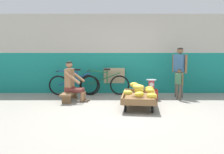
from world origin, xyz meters
TOP-DOWN VIEW (x-y plane):
  - ground_plane at (0.00, 0.00)m, footprint 80.00×80.00m
  - back_wall at (0.00, 2.82)m, footprint 16.00×0.30m
  - banana_cart at (0.33, 0.66)m, footprint 1.01×1.53m
  - banana_pile at (0.36, 0.57)m, footprint 0.91×1.21m
  - low_bench at (-1.59, 1.46)m, footprint 0.39×1.12m
  - vendor_seated at (-1.50, 1.44)m, footprint 0.72×0.56m
  - plastic_crate at (0.79, 1.65)m, footprint 0.36×0.28m
  - weighing_scale at (0.79, 1.65)m, footprint 0.30×0.30m
  - bicycle_near_left at (-1.59, 2.28)m, footprint 1.66×0.48m
  - bicycle_far_left at (-0.63, 2.40)m, footprint 1.65×0.48m
  - sign_board at (-0.29, 2.66)m, footprint 0.70×0.29m
  - customer_adult at (1.70, 1.97)m, footprint 0.38×0.36m
  - customer_child at (1.58, 1.55)m, footprint 0.21×0.24m
  - shopping_bag at (0.75, 1.31)m, footprint 0.18×0.12m

SIDE VIEW (x-z plane):
  - ground_plane at x=0.00m, z-range 0.00..0.00m
  - shopping_bag at x=0.75m, z-range 0.00..0.24m
  - plastic_crate at x=0.79m, z-range 0.00..0.30m
  - low_bench at x=-1.59m, z-range 0.06..0.33m
  - banana_cart at x=0.33m, z-range 0.06..0.42m
  - bicycle_near_left at x=-1.59m, z-range -0.08..0.78m
  - bicycle_far_left at x=-0.63m, z-range -0.08..0.78m
  - sign_board at x=-0.29m, z-range 0.00..0.86m
  - weighing_scale at x=0.79m, z-range 0.31..0.60m
  - banana_pile at x=0.36m, z-range 0.34..0.60m
  - customer_child at x=1.58m, z-range 0.11..1.02m
  - vendor_seated at x=-1.50m, z-range 0.00..1.14m
  - customer_adult at x=1.70m, z-range 0.19..1.72m
  - back_wall at x=0.00m, z-range 0.00..2.63m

